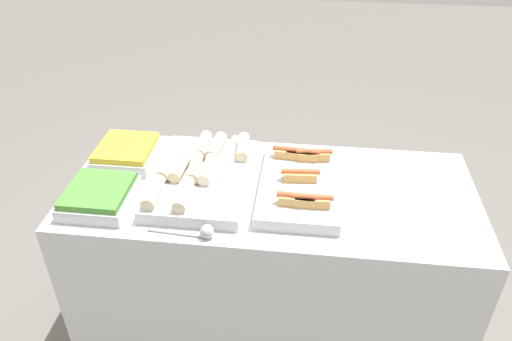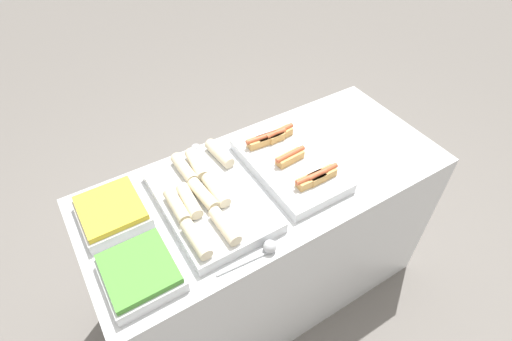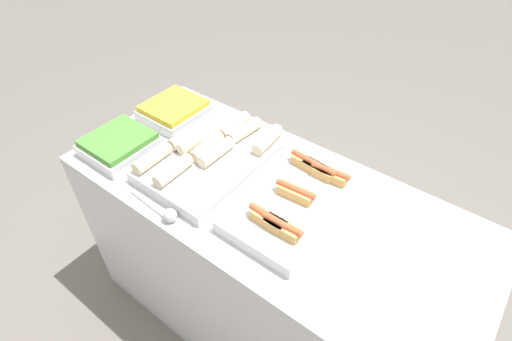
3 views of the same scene
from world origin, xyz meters
name	(u,v)px [view 3 (image 3 of 3)]	position (x,y,z in m)	size (l,w,h in m)	color
ground_plane	(265,314)	(0.00, 0.00, 0.00)	(12.00, 12.00, 0.00)	slate
counter	(267,264)	(0.00, 0.00, 0.44)	(1.58, 0.70, 0.88)	silver
tray_hotdogs	(296,200)	(0.11, 0.00, 0.92)	(0.30, 0.51, 0.10)	silver
tray_wraps	(212,155)	(-0.28, 0.00, 0.92)	(0.36, 0.55, 0.10)	silver
tray_side_front	(119,144)	(-0.62, -0.17, 0.92)	(0.24, 0.26, 0.07)	silver
tray_side_back	(175,111)	(-0.62, 0.14, 0.92)	(0.24, 0.26, 0.07)	silver
serving_spoon_near	(167,214)	(-0.21, -0.31, 0.91)	(0.24, 0.05, 0.05)	#B2B5BA
serving_spoon_far	(273,129)	(-0.20, 0.31, 0.91)	(0.24, 0.05, 0.05)	#B2B5BA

